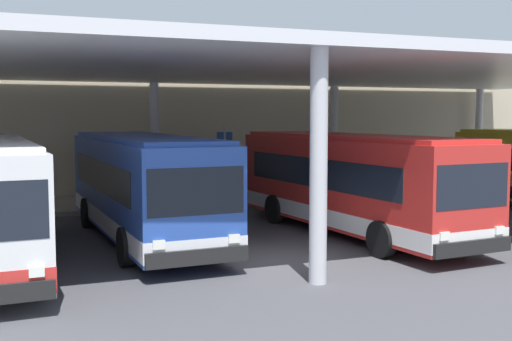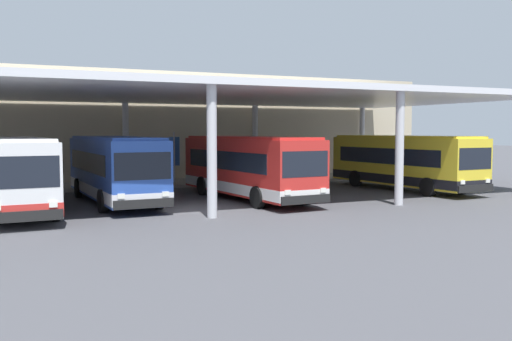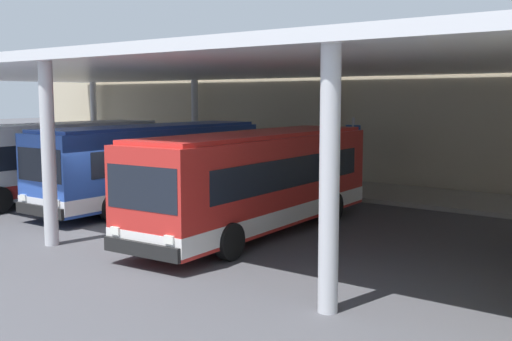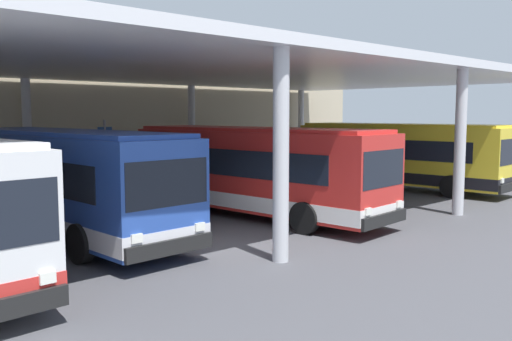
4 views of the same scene
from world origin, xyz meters
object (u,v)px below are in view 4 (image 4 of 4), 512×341
Objects in this scene: bus_middle_bay at (254,170)px; banner_sign at (105,151)px; bus_second_bay at (65,181)px; bus_far_bay at (399,155)px; bench_waiting at (22,185)px.

banner_sign reaches higher than bus_middle_bay.
bus_middle_bay is at bearing -13.39° from bus_second_bay.
bus_second_bay is at bearing 166.61° from bus_middle_bay.
bus_second_bay and bus_far_bay have the same top height.
bus_middle_bay is 1.00× the size of bus_far_bay.
banner_sign reaches higher than bus_far_bay.
banner_sign is (3.43, -0.88, 1.32)m from bench_waiting.
bus_middle_bay is at bearing -81.43° from banner_sign.
bus_second_bay is 6.52m from bus_middle_bay.
banner_sign is at bearing 54.00° from bus_second_bay.
bus_second_bay is at bearing 176.25° from bus_far_bay.
bus_far_bay is (16.49, -1.08, 0.00)m from bus_second_bay.
bus_far_bay is 17.36m from bench_waiting.
bus_middle_bay is (6.34, -1.51, 0.00)m from bus_second_bay.
banner_sign is (5.06, 6.97, 0.32)m from bus_second_bay.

